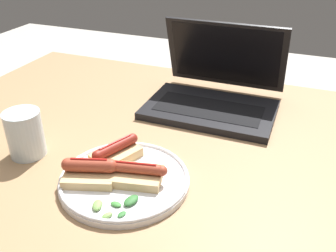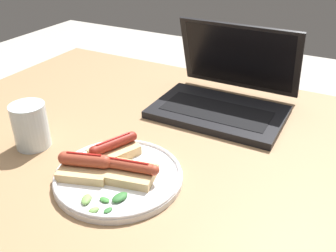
{
  "view_description": "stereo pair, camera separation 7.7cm",
  "coord_description": "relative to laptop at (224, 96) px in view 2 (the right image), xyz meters",
  "views": [
    {
      "loc": [
        0.26,
        -0.65,
        1.15
      ],
      "look_at": [
        0.01,
        -0.03,
        0.77
      ],
      "focal_mm": 40.0,
      "sensor_mm": 36.0,
      "label": 1
    },
    {
      "loc": [
        0.33,
        -0.62,
        1.15
      ],
      "look_at": [
        0.01,
        -0.03,
        0.77
      ],
      "focal_mm": 40.0,
      "sensor_mm": 36.0,
      "label": 2
    }
  ],
  "objects": [
    {
      "name": "salad_pile",
      "position": [
        -0.05,
        -0.45,
        -0.02
      ],
      "size": [
        0.07,
        0.07,
        0.01
      ],
      "color": "#2D662D",
      "rests_on": "plate"
    },
    {
      "name": "sausage_toast_middle",
      "position": [
        -0.04,
        -0.37,
        -0.01
      ],
      "size": [
        0.11,
        0.09,
        0.04
      ],
      "rotation": [
        0.0,
        0.0,
        3.36
      ],
      "color": "tan",
      "rests_on": "plate"
    },
    {
      "name": "laptop",
      "position": [
        0.0,
        0.0,
        0.0
      ],
      "size": [
        0.32,
        0.27,
        0.21
      ],
      "color": "black",
      "rests_on": "desk"
    },
    {
      "name": "plate",
      "position": [
        -0.07,
        -0.38,
        -0.03
      ],
      "size": [
        0.24,
        0.24,
        0.02
      ],
      "color": "silver",
      "rests_on": "desk"
    },
    {
      "name": "desk",
      "position": [
        -0.05,
        -0.21,
        -0.1
      ],
      "size": [
        1.26,
        0.88,
        0.71
      ],
      "color": "#93704C",
      "rests_on": "ground_plane"
    },
    {
      "name": "sausage_toast_left",
      "position": [
        -0.13,
        -0.4,
        -0.01
      ],
      "size": [
        0.11,
        0.1,
        0.05
      ],
      "rotation": [
        0.0,
        0.0,
        0.32
      ],
      "color": "tan",
      "rests_on": "plate"
    },
    {
      "name": "sausage_toast_right",
      "position": [
        -0.11,
        -0.33,
        -0.01
      ],
      "size": [
        0.09,
        0.11,
        0.04
      ],
      "rotation": [
        0.0,
        0.0,
        1.17
      ],
      "color": "tan",
      "rests_on": "plate"
    },
    {
      "name": "drinking_glass",
      "position": [
        -0.3,
        -0.36,
        0.01
      ],
      "size": [
        0.07,
        0.07,
        0.1
      ],
      "color": "silver",
      "rests_on": "desk"
    }
  ]
}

